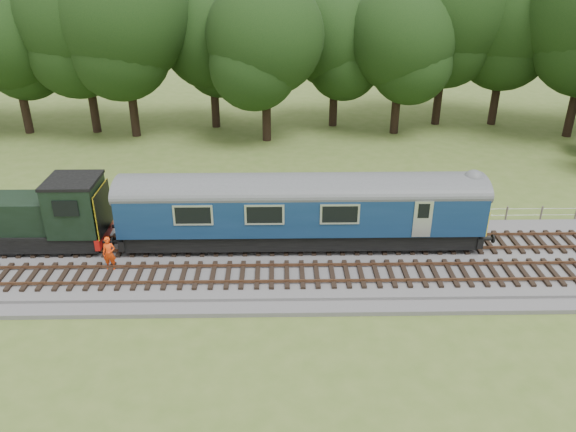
{
  "coord_description": "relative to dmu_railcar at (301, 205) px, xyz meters",
  "views": [
    {
      "loc": [
        1.05,
        -24.09,
        14.32
      ],
      "look_at": [
        1.49,
        1.4,
        2.0
      ],
      "focal_mm": 35.0,
      "sensor_mm": 36.0,
      "label": 1
    }
  ],
  "objects": [
    {
      "name": "worker",
      "position": [
        -9.17,
        -2.24,
        -1.41
      ],
      "size": [
        0.62,
        0.42,
        1.68
      ],
      "primitive_type": "imported",
      "rotation": [
        0.0,
        0.0,
        0.02
      ],
      "color": "#F9400D",
      "rests_on": "ballast"
    },
    {
      "name": "track_north",
      "position": [
        -2.15,
        -0.0,
        -2.19
      ],
      "size": [
        67.2,
        2.4,
        0.21
      ],
      "color": "black",
      "rests_on": "ballast"
    },
    {
      "name": "fence",
      "position": [
        -2.15,
        3.1,
        -2.61
      ],
      "size": [
        64.0,
        0.12,
        1.0
      ],
      "primitive_type": null,
      "color": "#6B6054",
      "rests_on": "ground"
    },
    {
      "name": "tree_line",
      "position": [
        -2.15,
        20.6,
        -2.61
      ],
      "size": [
        70.0,
        8.0,
        18.0
      ],
      "primitive_type": null,
      "color": "black",
      "rests_on": "ground"
    },
    {
      "name": "ground",
      "position": [
        -2.15,
        -1.4,
        -2.61
      ],
      "size": [
        120.0,
        120.0,
        0.0
      ],
      "primitive_type": "plane",
      "color": "#4C6525",
      "rests_on": "ground"
    },
    {
      "name": "shunter_loco",
      "position": [
        -13.93,
        0.0,
        -0.63
      ],
      "size": [
        8.91,
        2.6,
        3.38
      ],
      "color": "black",
      "rests_on": "ground"
    },
    {
      "name": "ballast",
      "position": [
        -2.15,
        -1.4,
        -2.43
      ],
      "size": [
        70.0,
        7.0,
        0.35
      ],
      "primitive_type": "cube",
      "color": "#4C4C4F",
      "rests_on": "ground"
    },
    {
      "name": "dmu_railcar",
      "position": [
        0.0,
        0.0,
        0.0
      ],
      "size": [
        18.05,
        2.86,
        3.88
      ],
      "color": "black",
      "rests_on": "ground"
    },
    {
      "name": "track_south",
      "position": [
        -2.15,
        -3.0,
        -2.19
      ],
      "size": [
        67.2,
        2.4,
        0.21
      ],
      "color": "black",
      "rests_on": "ballast"
    }
  ]
}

